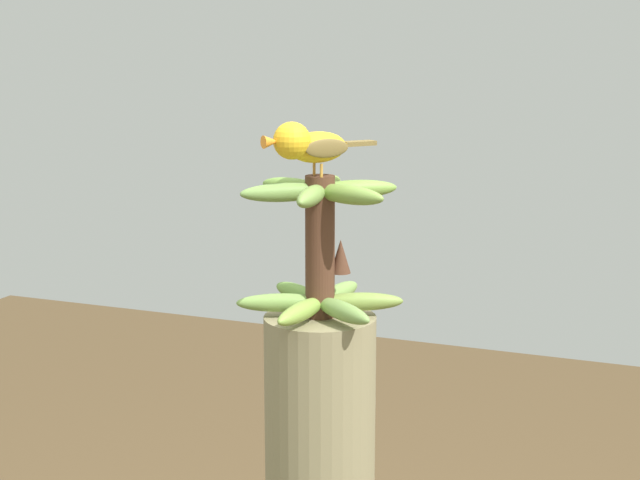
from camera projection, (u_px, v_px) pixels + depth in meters
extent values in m
cylinder|color=#4C2D1E|center=(320.00, 247.00, 1.72)|extent=(0.05, 0.05, 0.25)
ellipsoid|color=#7FA03F|center=(302.00, 311.00, 1.68)|extent=(0.16, 0.05, 0.03)
ellipsoid|color=#73994B|center=(342.00, 311.00, 1.68)|extent=(0.12, 0.15, 0.03)
ellipsoid|color=olive|center=(359.00, 302.00, 1.74)|extent=(0.10, 0.16, 0.03)
ellipsoid|color=#759B49|center=(337.00, 294.00, 1.80)|extent=(0.16, 0.05, 0.03)
ellipsoid|color=#6B9A3E|center=(300.00, 294.00, 1.79)|extent=(0.12, 0.15, 0.03)
ellipsoid|color=#749B47|center=(281.00, 303.00, 1.73)|extent=(0.10, 0.16, 0.03)
ellipsoid|color=olive|center=(328.00, 186.00, 1.76)|extent=(0.16, 0.06, 0.03)
ellipsoid|color=olive|center=(294.00, 187.00, 1.74)|extent=(0.09, 0.16, 0.03)
ellipsoid|color=olive|center=(285.00, 192.00, 1.68)|extent=(0.12, 0.14, 0.03)
ellipsoid|color=olive|center=(312.00, 196.00, 1.64)|extent=(0.16, 0.06, 0.03)
ellipsoid|color=olive|center=(347.00, 194.00, 1.66)|extent=(0.09, 0.16, 0.03)
ellipsoid|color=olive|center=(354.00, 189.00, 1.72)|extent=(0.12, 0.14, 0.03)
cone|color=#4C2D1E|center=(341.00, 256.00, 1.73)|extent=(0.04, 0.04, 0.06)
cylinder|color=#C68933|center=(313.00, 169.00, 1.69)|extent=(0.01, 0.01, 0.02)
cylinder|color=#C68933|center=(321.00, 171.00, 1.67)|extent=(0.00, 0.01, 0.02)
ellipsoid|color=gold|center=(317.00, 147.00, 1.67)|extent=(0.11, 0.10, 0.05)
ellipsoid|color=brown|center=(314.00, 146.00, 1.70)|extent=(0.07, 0.06, 0.03)
ellipsoid|color=brown|center=(327.00, 148.00, 1.66)|extent=(0.07, 0.06, 0.03)
cube|color=brown|center=(358.00, 143.00, 1.71)|extent=(0.06, 0.06, 0.01)
sphere|color=gold|center=(292.00, 141.00, 1.65)|extent=(0.06, 0.06, 0.06)
sphere|color=black|center=(294.00, 139.00, 1.62)|extent=(0.01, 0.01, 0.01)
cone|color=orange|center=(271.00, 142.00, 1.63)|extent=(0.04, 0.04, 0.02)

